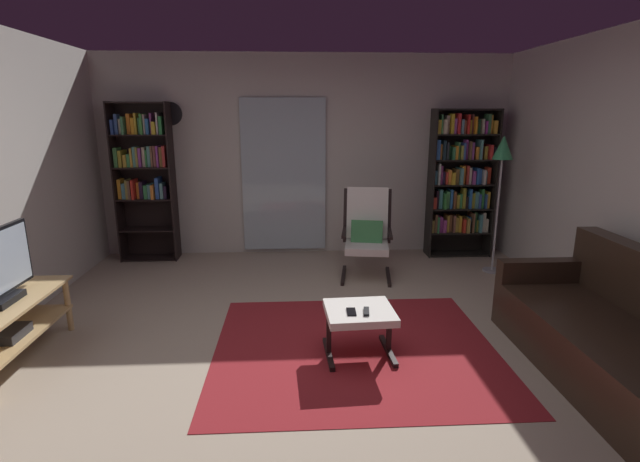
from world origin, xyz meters
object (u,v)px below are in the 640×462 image
Objects in this scene: bookshelf_near_tv at (144,171)px; leather_sofa at (624,340)px; floor_lamp_by_shelf at (502,159)px; ottoman at (359,317)px; wall_clock at (171,114)px; tv_stand at (5,324)px; tv_remote at (366,311)px; lounge_armchair at (367,231)px; cell_phone at (351,312)px; bookshelf_near_sofa at (461,180)px.

leather_sofa is (4.20, -3.13, -0.84)m from bookshelf_near_tv.
ottoman is at bearing -134.43° from floor_lamp_by_shelf.
wall_clock is (-3.92, 0.92, 0.50)m from floor_lamp_by_shelf.
tv_stand is 2.22× the size of ottoman.
tv_remote is (2.42, -2.76, -0.75)m from bookshelf_near_tv.
floor_lamp_by_shelf reaches higher than tv_remote.
wall_clock is at bearing 158.13° from lounge_armchair.
bookshelf_near_tv reaches higher than floor_lamp_by_shelf.
cell_phone is at bearing -139.60° from ottoman.
cell_phone is at bearing -134.60° from floor_lamp_by_shelf.
tv_stand is 0.75× the size of floor_lamp_by_shelf.
lounge_armchair is 7.10× the size of tv_remote.
bookshelf_near_sofa is at bearing 92.67° from leather_sofa.
cell_phone is (2.31, -2.75, -0.75)m from bookshelf_near_tv.
cell_phone is (-0.11, 0.01, -0.00)m from tv_remote.
tv_stand is 2.68m from ottoman.
tv_stand is 3.56m from lounge_armchair.
leather_sofa reaches higher than ottoman.
wall_clock is at bearing 125.62° from ottoman.
floor_lamp_by_shelf is 4.06m from wall_clock.
leather_sofa is (4.50, -0.46, -0.02)m from tv_stand.
bookshelf_near_tv is 13.86× the size of tv_remote.
lounge_armchair is at bearing 80.17° from cell_phone.
floor_lamp_by_shelf is at bearing 88.49° from leather_sofa.
tv_remote is (0.04, -0.07, 0.08)m from ottoman.
leather_sofa reaches higher than cell_phone.
tv_remote is 2.88m from floor_lamp_by_shelf.
floor_lamp_by_shelf is (4.27, -0.77, 0.21)m from bookshelf_near_tv.
lounge_armchair reaches higher than ottoman.
wall_clock is at bearing 139.56° from leather_sofa.
leather_sofa is 3.64× the size of ottoman.
floor_lamp_by_shelf reaches higher than ottoman.
bookshelf_near_sofa is at bearing 31.07° from tv_stand.
bookshelf_near_tv is (0.30, 2.67, 0.82)m from tv_stand.
tv_remote is (-0.30, -1.96, -0.13)m from lounge_armchair.
bookshelf_near_tv reaches higher than cell_phone.
leather_sofa is 5.30m from wall_clock.
lounge_armchair reaches higher than cell_phone.
bookshelf_near_sofa is at bearing -0.64° from bookshelf_near_tv.
leather_sofa is at bearing -5.88° from tv_stand.
leather_sofa is at bearing -9.30° from cell_phone.
bookshelf_near_sofa is 3.23m from tv_remote.
ottoman is at bearing -122.41° from bookshelf_near_sofa.
floor_lamp_by_shelf reaches higher than cell_phone.
bookshelf_near_sofa is at bearing 59.25° from cell_phone.
tv_stand is 2.61m from cell_phone.
tv_remote is (-1.78, 0.37, 0.09)m from leather_sofa.
floor_lamp_by_shelf is at bearing -13.22° from wall_clock.
tv_remote is 0.09× the size of floor_lamp_by_shelf.
wall_clock is at bearing 126.24° from cell_phone.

